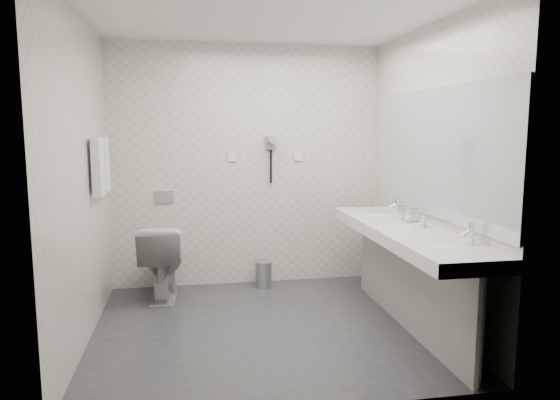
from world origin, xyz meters
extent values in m
plane|color=#2E2E34|center=(0.00, 0.00, 0.00)|extent=(2.80, 2.80, 0.00)
plane|color=silver|center=(0.00, 0.00, 2.50)|extent=(2.80, 2.80, 0.00)
plane|color=beige|center=(0.00, 1.30, 1.25)|extent=(2.80, 0.00, 2.80)
plane|color=beige|center=(0.00, -1.30, 1.25)|extent=(2.80, 0.00, 2.80)
plane|color=beige|center=(-1.40, 0.00, 1.25)|extent=(0.00, 2.60, 2.60)
plane|color=beige|center=(1.40, 0.00, 1.25)|extent=(0.00, 2.60, 2.60)
cube|color=silver|center=(1.12, -0.20, 0.80)|extent=(0.55, 2.20, 0.10)
cube|color=gray|center=(1.15, -0.20, 0.38)|extent=(0.03, 2.15, 0.75)
cylinder|color=silver|center=(1.18, -1.24, 0.38)|extent=(0.06, 0.06, 0.75)
cylinder|color=silver|center=(1.18, 0.84, 0.38)|extent=(0.06, 0.06, 0.75)
cube|color=#B2BCC6|center=(1.39, -0.20, 1.45)|extent=(0.02, 2.20, 1.05)
ellipsoid|color=white|center=(1.12, -0.85, 0.83)|extent=(0.40, 0.31, 0.05)
ellipsoid|color=white|center=(1.12, 0.45, 0.83)|extent=(0.40, 0.31, 0.05)
cylinder|color=silver|center=(1.32, -0.85, 0.92)|extent=(0.04, 0.04, 0.15)
cylinder|color=silver|center=(1.32, 0.45, 0.92)|extent=(0.04, 0.04, 0.15)
imported|color=beige|center=(1.26, -0.24, 0.90)|extent=(0.05, 0.05, 0.09)
imported|color=beige|center=(1.23, 0.00, 0.89)|extent=(0.09, 0.09, 0.08)
imported|color=beige|center=(1.28, -0.21, 0.90)|extent=(0.05, 0.05, 0.11)
cylinder|color=silver|center=(1.31, 0.03, 0.91)|extent=(0.09, 0.09, 0.12)
cylinder|color=silver|center=(1.27, 0.16, 0.91)|extent=(0.06, 0.06, 0.12)
imported|color=white|center=(-0.87, 0.94, 0.37)|extent=(0.45, 0.74, 0.73)
cube|color=#B2B5BA|center=(-0.85, 1.29, 0.95)|extent=(0.18, 0.02, 0.12)
cylinder|color=#B2B5BA|center=(0.14, 1.11, 0.13)|extent=(0.24, 0.24, 0.26)
cylinder|color=#B2B5BA|center=(0.14, 1.11, 0.26)|extent=(0.18, 0.18, 0.02)
cylinder|color=silver|center=(-1.35, 0.55, 1.55)|extent=(0.02, 0.62, 0.02)
cube|color=white|center=(-1.34, 0.41, 1.33)|extent=(0.07, 0.24, 0.48)
cube|color=white|center=(-1.34, 0.69, 1.33)|extent=(0.07, 0.24, 0.48)
cube|color=gray|center=(0.25, 1.27, 1.50)|extent=(0.10, 0.04, 0.14)
cylinder|color=gray|center=(0.25, 1.20, 1.53)|extent=(0.08, 0.14, 0.08)
cylinder|color=black|center=(0.25, 1.26, 1.25)|extent=(0.02, 0.02, 0.35)
cube|color=white|center=(-0.15, 1.29, 1.35)|extent=(0.09, 0.02, 0.09)
cube|color=white|center=(0.55, 1.29, 1.35)|extent=(0.09, 0.02, 0.09)
camera|label=1|loc=(-0.60, -4.06, 1.65)|focal=33.08mm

